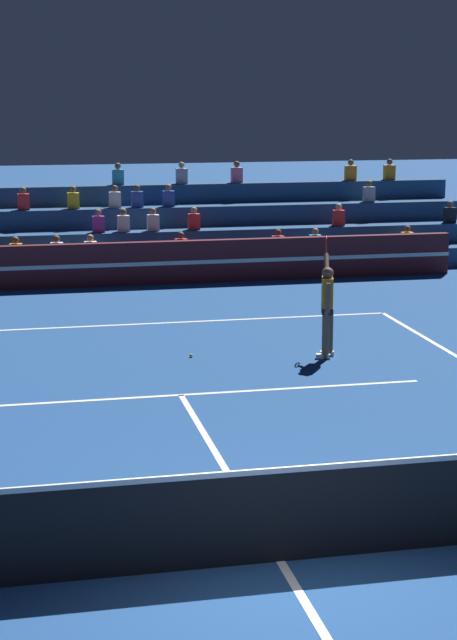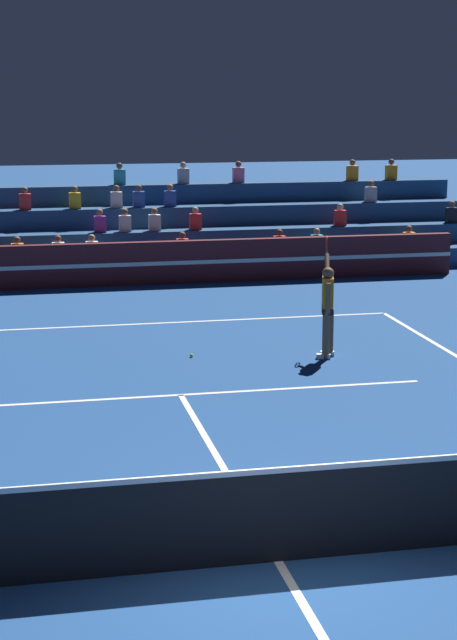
% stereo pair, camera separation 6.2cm
% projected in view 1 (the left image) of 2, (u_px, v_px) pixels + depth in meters
% --- Properties ---
extents(ground_plane, '(120.00, 120.00, 0.00)m').
position_uv_depth(ground_plane, '(280.00, 561.00, 11.42)').
color(ground_plane, navy).
extents(court_lines, '(11.10, 23.90, 0.01)m').
position_uv_depth(court_lines, '(280.00, 561.00, 11.42)').
color(court_lines, white).
rests_on(court_lines, ground).
extents(tennis_net, '(12.00, 0.10, 1.10)m').
position_uv_depth(tennis_net, '(281.00, 514.00, 11.30)').
color(tennis_net, slate).
rests_on(tennis_net, ground).
extents(sponsor_banner_wall, '(18.00, 0.26, 1.10)m').
position_uv_depth(sponsor_banner_wall, '(115.00, 264.00, 27.10)').
color(sponsor_banner_wall, '#51191E').
rests_on(sponsor_banner_wall, ground).
extents(bleacher_stand, '(20.94, 3.80, 2.83)m').
position_uv_depth(bleacher_stand, '(102.00, 236.00, 30.06)').
color(bleacher_stand, navy).
rests_on(bleacher_stand, ground).
extents(tennis_player, '(0.52, 1.36, 2.24)m').
position_uv_depth(tennis_player, '(327.00, 306.00, 19.83)').
color(tennis_player, brown).
rests_on(tennis_player, ground).
extents(tennis_ball, '(0.07, 0.07, 0.07)m').
position_uv_depth(tennis_ball, '(191.00, 356.00, 20.00)').
color(tennis_ball, '#C6DB33').
rests_on(tennis_ball, ground).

